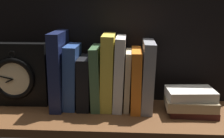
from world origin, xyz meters
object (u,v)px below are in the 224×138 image
at_px(book_black_skeptic, 85,82).
at_px(book_green_romantic, 97,77).
at_px(book_yellow_seinlanguage, 108,72).
at_px(book_blue_modern, 72,76).
at_px(book_white_catcher, 119,73).
at_px(book_stack_side, 191,102).
at_px(book_gray_chess, 147,75).
at_px(framed_clock, 16,75).
at_px(book_orange_pandolfini, 136,79).
at_px(book_navy_bierce, 59,70).
at_px(book_cream_twain, 128,80).

xyz_separation_m(book_black_skeptic, book_green_romantic, (0.04, 0.00, 0.02)).
height_order(book_green_romantic, book_yellow_seinlanguage, book_yellow_seinlanguage).
bearing_deg(book_blue_modern, book_white_catcher, 0.00).
distance_m(book_blue_modern, book_stack_side, 0.39).
height_order(book_gray_chess, book_stack_side, book_gray_chess).
relative_size(book_blue_modern, framed_clock, 0.98).
xyz_separation_m(framed_clock, book_stack_side, (0.58, -0.05, -0.07)).
distance_m(book_orange_pandolfini, book_stack_side, 0.19).
height_order(book_navy_bierce, book_cream_twain, book_navy_bierce).
bearing_deg(book_cream_twain, book_white_catcher, 180.00).
xyz_separation_m(book_blue_modern, book_white_catcher, (0.16, 0.00, 0.01)).
xyz_separation_m(book_navy_bierce, book_cream_twain, (0.23, 0.00, -0.03)).
height_order(book_black_skeptic, book_white_catcher, book_white_catcher).
bearing_deg(book_black_skeptic, framed_clock, 178.89).
bearing_deg(book_gray_chess, book_stack_side, -16.57).
distance_m(book_blue_modern, framed_clock, 0.19).
bearing_deg(book_orange_pandolfini, book_navy_bierce, 180.00).
bearing_deg(book_gray_chess, book_white_catcher, 180.00).
xyz_separation_m(book_cream_twain, book_stack_side, (0.20, -0.04, -0.06)).
bearing_deg(book_yellow_seinlanguage, book_green_romantic, 180.00).
height_order(book_green_romantic, book_cream_twain, book_green_romantic).
height_order(book_black_skeptic, framed_clock, framed_clock).
bearing_deg(book_gray_chess, book_green_romantic, 180.00).
bearing_deg(framed_clock, book_stack_side, -4.49).
relative_size(book_navy_bierce, book_orange_pandolfini, 1.28).
bearing_deg(book_white_catcher, book_orange_pandolfini, -0.00).
distance_m(book_white_catcher, book_cream_twain, 0.04).
height_order(framed_clock, book_stack_side, framed_clock).
bearing_deg(book_navy_bierce, book_cream_twain, 0.00).
distance_m(book_white_catcher, framed_clock, 0.35).
xyz_separation_m(book_black_skeptic, book_cream_twain, (0.14, 0.00, 0.01)).
bearing_deg(book_yellow_seinlanguage, book_orange_pandolfini, -0.00).
bearing_deg(book_black_skeptic, book_cream_twain, 0.00).
height_order(book_blue_modern, book_white_catcher, book_white_catcher).
xyz_separation_m(book_cream_twain, book_orange_pandolfini, (0.03, -0.00, 0.00)).
relative_size(book_navy_bierce, book_yellow_seinlanguage, 1.03).
bearing_deg(book_yellow_seinlanguage, book_stack_side, -8.71).
height_order(book_green_romantic, book_white_catcher, book_white_catcher).
distance_m(book_black_skeptic, book_orange_pandolfini, 0.17).
bearing_deg(book_yellow_seinlanguage, framed_clock, 179.16).
xyz_separation_m(book_navy_bierce, book_orange_pandolfini, (0.25, -0.00, -0.03)).
xyz_separation_m(book_yellow_seinlanguage, framed_clock, (-0.31, 0.00, -0.02)).
bearing_deg(book_navy_bierce, book_gray_chess, 0.00).
xyz_separation_m(book_navy_bierce, book_black_skeptic, (0.09, 0.00, -0.04)).
bearing_deg(book_black_skeptic, book_green_romantic, 0.00).
height_order(book_black_skeptic, book_orange_pandolfini, book_orange_pandolfini).
height_order(book_cream_twain, book_stack_side, book_cream_twain).
bearing_deg(book_gray_chess, book_yellow_seinlanguage, 180.00).
bearing_deg(book_blue_modern, book_yellow_seinlanguage, 0.00).
height_order(book_blue_modern, book_gray_chess, book_gray_chess).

